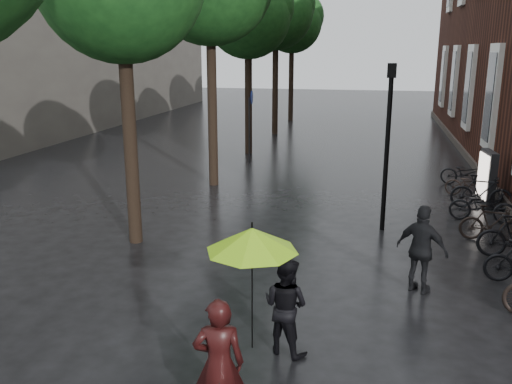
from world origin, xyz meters
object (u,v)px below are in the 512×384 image
(pedestrian_walking, at_px, (422,250))
(lamp_post, at_px, (388,132))
(person_black, at_px, (286,306))
(ad_lightbox, at_px, (487,178))
(parked_bicycles, at_px, (492,212))
(person_burgundy, at_px, (219,365))

(pedestrian_walking, relative_size, lamp_post, 0.41)
(person_black, height_order, ad_lightbox, ad_lightbox)
(person_black, bearing_deg, lamp_post, -81.12)
(pedestrian_walking, bearing_deg, lamp_post, -52.15)
(person_black, bearing_deg, parked_bicycles, -99.30)
(pedestrian_walking, height_order, lamp_post, lamp_post)
(person_black, relative_size, pedestrian_walking, 0.89)
(parked_bicycles, distance_m, lamp_post, 3.57)
(person_black, bearing_deg, ad_lightbox, -93.40)
(person_burgundy, relative_size, pedestrian_walking, 1.00)
(person_black, distance_m, pedestrian_walking, 3.49)
(person_burgundy, xyz_separation_m, person_black, (0.51, 1.90, -0.09))
(person_burgundy, height_order, parked_bicycles, person_burgundy)
(person_black, relative_size, parked_bicycles, 0.15)
(person_burgundy, distance_m, ad_lightbox, 12.57)
(parked_bicycles, xyz_separation_m, ad_lightbox, (0.27, 2.53, 0.36))
(person_black, height_order, parked_bicycles, person_black)
(person_burgundy, distance_m, parked_bicycles, 10.19)
(pedestrian_walking, relative_size, parked_bicycles, 0.16)
(person_burgundy, xyz_separation_m, parked_bicycles, (4.84, 8.95, -0.40))
(person_burgundy, bearing_deg, lamp_post, -118.30)
(pedestrian_walking, height_order, ad_lightbox, pedestrian_walking)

